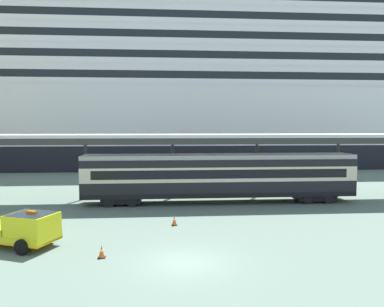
{
  "coord_description": "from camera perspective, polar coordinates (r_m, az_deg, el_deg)",
  "views": [
    {
      "loc": [
        -1.03,
        -17.73,
        6.51
      ],
      "look_at": [
        1.13,
        9.7,
        4.5
      ],
      "focal_mm": 35.61,
      "sensor_mm": 36.0,
      "label": 1
    }
  ],
  "objects": [
    {
      "name": "cruise_ship",
      "position": [
        66.99,
        -11.11,
        10.97
      ],
      "size": [
        131.79,
        24.37,
        42.19
      ],
      "color": "black",
      "rests_on": "ground"
    },
    {
      "name": "ground_plane",
      "position": [
        18.92,
        -1.16,
        -15.96
      ],
      "size": [
        400.0,
        400.0,
        0.0
      ],
      "primitive_type": "plane",
      "color": "slate"
    },
    {
      "name": "service_truck",
      "position": [
        22.86,
        -24.62,
        -10.19
      ],
      "size": [
        5.58,
        3.86,
        2.02
      ],
      "color": "yellow",
      "rests_on": "ground"
    },
    {
      "name": "traffic_cone_near",
      "position": [
        19.88,
        -13.38,
        -14.09
      ],
      "size": [
        0.36,
        0.36,
        0.64
      ],
      "color": "black",
      "rests_on": "ground"
    },
    {
      "name": "platform_canopy",
      "position": [
        32.38,
        4.03,
        2.42
      ],
      "size": [
        46.31,
        5.05,
        5.79
      ],
      "color": "silver",
      "rests_on": "ground"
    },
    {
      "name": "train_carriage",
      "position": [
        32.22,
        4.12,
        -3.32
      ],
      "size": [
        22.68,
        2.81,
        4.11
      ],
      "color": "black",
      "rests_on": "ground"
    },
    {
      "name": "traffic_cone_mid",
      "position": [
        25.29,
        -2.66,
        -9.97
      ],
      "size": [
        0.36,
        0.36,
        0.68
      ],
      "color": "black",
      "rests_on": "ground"
    }
  ]
}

